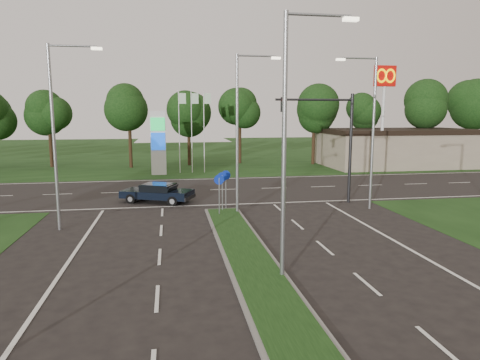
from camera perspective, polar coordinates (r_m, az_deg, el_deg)
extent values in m
cube|color=black|center=(63.24, -6.69, 3.53)|extent=(160.00, 50.00, 0.02)
cube|color=black|center=(32.55, -3.99, -1.35)|extent=(160.00, 12.00, 0.02)
cube|color=slate|center=(13.52, 4.50, -15.97)|extent=(2.00, 26.00, 0.12)
cube|color=gray|center=(50.67, 20.22, 4.03)|extent=(16.00, 9.00, 4.00)
cylinder|color=gray|center=(14.47, 5.88, 3.92)|extent=(0.16, 0.16, 9.00)
cylinder|color=gray|center=(15.09, 10.48, 20.83)|extent=(2.20, 0.10, 0.10)
cube|color=#FFF2CC|center=(15.46, 14.55, 20.02)|extent=(0.50, 0.22, 0.12)
cylinder|color=gray|center=(24.24, -0.38, 5.91)|extent=(0.16, 0.16, 9.00)
cylinder|color=gray|center=(24.61, 2.24, 16.21)|extent=(2.20, 0.10, 0.10)
cube|color=#FFF2CC|center=(24.84, 4.82, 15.88)|extent=(0.50, 0.22, 0.12)
cylinder|color=gray|center=(22.61, -23.57, 4.97)|extent=(0.16, 0.16, 9.00)
cylinder|color=gray|center=(22.57, -21.46, 16.31)|extent=(2.20, 0.10, 0.10)
cube|color=#FFF2CC|center=(22.36, -18.57, 16.27)|extent=(0.50, 0.22, 0.12)
cylinder|color=gray|center=(26.78, 17.31, 5.79)|extent=(0.16, 0.16, 9.00)
cylinder|color=gray|center=(26.47, 15.55, 15.38)|extent=(2.20, 0.10, 0.10)
cube|color=#FFF2CC|center=(26.03, 13.26, 15.36)|extent=(0.50, 0.22, 0.12)
cylinder|color=black|center=(28.44, 14.51, 4.03)|extent=(0.20, 0.20, 7.00)
cylinder|color=black|center=(27.44, 9.90, 10.50)|extent=(5.00, 0.14, 0.14)
cube|color=black|center=(26.84, 5.79, 9.98)|extent=(0.28, 0.28, 0.90)
sphere|color=#FF190C|center=(26.68, 5.90, 10.63)|extent=(0.20, 0.20, 0.20)
cylinder|color=gray|center=(24.01, -2.78, -2.31)|extent=(0.06, 0.06, 2.20)
cylinder|color=#0C26A5|center=(23.84, -2.80, 0.05)|extent=(0.56, 0.04, 0.56)
cylinder|color=gray|center=(25.02, -2.37, -1.86)|extent=(0.06, 0.06, 2.20)
cylinder|color=#0C26A5|center=(24.85, -2.38, 0.41)|extent=(0.56, 0.04, 0.56)
cylinder|color=gray|center=(25.74, -1.90, -1.55)|extent=(0.06, 0.06, 2.20)
cylinder|color=#0C26A5|center=(25.58, -1.91, 0.65)|extent=(0.56, 0.04, 0.56)
cube|color=silver|center=(41.01, -10.84, 4.83)|extent=(1.40, 0.30, 6.00)
cube|color=#0CA53F|center=(40.75, -10.92, 7.33)|extent=(1.30, 0.08, 1.20)
cube|color=#0C3FBF|center=(40.81, -10.86, 5.09)|extent=(1.30, 0.08, 1.60)
cylinder|color=silver|center=(41.95, -8.11, 6.35)|extent=(0.08, 0.08, 8.00)
cube|color=#B2D8B2|center=(41.95, -7.71, 10.73)|extent=(0.70, 0.02, 1.00)
cylinder|color=silver|center=(42.00, -6.46, 6.38)|extent=(0.08, 0.08, 8.00)
cube|color=#B2D8B2|center=(42.01, -6.05, 10.76)|extent=(0.70, 0.02, 1.00)
cylinder|color=silver|center=(42.08, -4.82, 6.41)|extent=(0.08, 0.08, 8.00)
cube|color=#B2D8B2|center=(42.10, -4.39, 10.77)|extent=(0.70, 0.02, 1.00)
cylinder|color=silver|center=(45.11, 18.48, 7.42)|extent=(0.30, 0.30, 10.00)
cube|color=#BF0C07|center=(45.25, 18.76, 12.99)|extent=(2.20, 0.35, 2.00)
torus|color=#FFC600|center=(44.85, 18.37, 13.06)|extent=(1.06, 0.16, 1.06)
torus|color=#FFC600|center=(45.27, 19.41, 12.96)|extent=(1.06, 0.16, 1.06)
cylinder|color=black|center=(48.13, -5.85, 4.54)|extent=(0.36, 0.36, 4.40)
sphere|color=black|center=(48.01, -5.93, 9.67)|extent=(6.00, 6.00, 6.00)
sphere|color=black|center=(47.85, -5.57, 10.87)|extent=(4.80, 4.80, 4.80)
cube|color=black|center=(28.39, -10.98, -1.83)|extent=(4.89, 3.53, 0.46)
cube|color=black|center=(28.27, -10.84, -0.96)|extent=(2.46, 2.25, 0.43)
cube|color=black|center=(28.24, -10.86, -0.53)|extent=(2.09, 2.01, 0.04)
cylinder|color=black|center=(28.35, -14.35, -2.47)|extent=(0.67, 0.45, 0.64)
cylinder|color=black|center=(29.81, -12.79, -1.87)|extent=(0.67, 0.45, 0.64)
cylinder|color=black|center=(27.09, -8.97, -2.82)|extent=(0.67, 0.45, 0.64)
cylinder|color=black|center=(28.61, -7.62, -2.17)|extent=(0.67, 0.45, 0.64)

